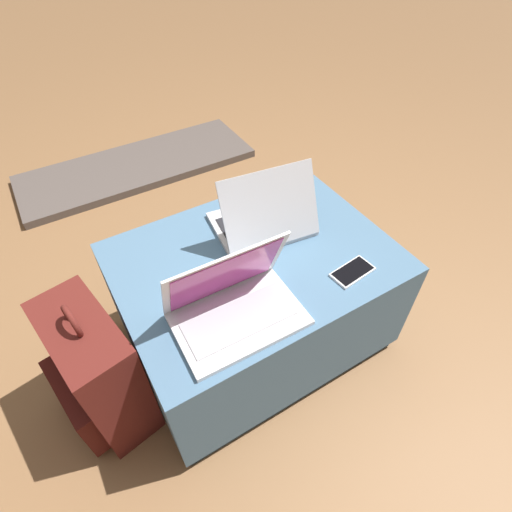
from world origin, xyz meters
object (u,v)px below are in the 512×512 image
Objects in this scene: cell_phone at (353,272)px; backpack at (97,374)px; laptop_near at (234,304)px; laptop_far at (264,219)px.

backpack is (-0.81, 0.23, -0.24)m from cell_phone.
laptop_near reaches higher than backpack.
laptop_near is 2.48× the size of cell_phone.
backpack is (-0.41, 0.18, -0.28)m from laptop_near.
backpack reaches higher than cell_phone.
laptop_far is (0.27, 0.27, 0.00)m from laptop_near.
backpack is at bearing 15.00° from laptop_far.
laptop_far is 2.43× the size of cell_phone.
laptop_far is 0.74m from backpack.
laptop_near is 0.53m from backpack.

